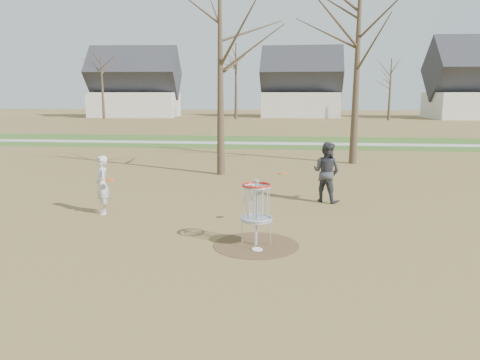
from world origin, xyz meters
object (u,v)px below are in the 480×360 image
(player_standing, at_px, (102,185))
(player_throwing, at_px, (326,172))
(disc_grounded, at_px, (257,249))
(disc_golf_basket, at_px, (256,203))

(player_standing, bearing_deg, player_throwing, 80.93)
(player_standing, distance_m, player_throwing, 6.28)
(player_throwing, xyz_separation_m, disc_grounded, (-1.69, -4.54, -0.86))
(disc_golf_basket, bearing_deg, disc_grounded, -82.07)
(disc_grounded, bearing_deg, disc_golf_basket, 97.93)
(player_throwing, relative_size, disc_golf_basket, 1.30)
(disc_grounded, xyz_separation_m, disc_golf_basket, (-0.04, 0.32, 0.89))
(disc_grounded, relative_size, disc_golf_basket, 0.16)
(player_standing, relative_size, disc_grounded, 6.97)
(disc_grounded, height_order, disc_golf_basket, disc_golf_basket)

